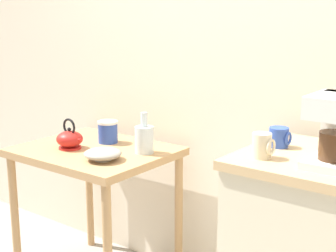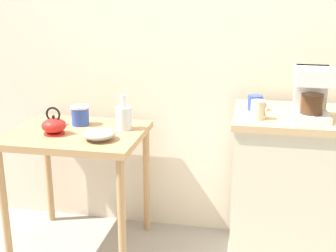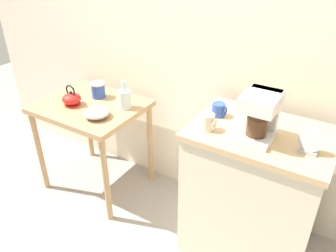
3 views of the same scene
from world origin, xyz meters
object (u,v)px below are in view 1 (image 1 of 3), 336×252
object	(u,v)px
mug_small_cream	(262,146)
canister_enamel	(108,132)
teakettle	(70,139)
mug_blue	(279,137)
bowl_stoneware	(103,154)
glass_carafe_vase	(144,139)

from	to	relation	value
mug_small_cream	canister_enamel	bearing A→B (deg)	165.87
teakettle	mug_small_cream	xyz separation A→B (m)	(1.14, -0.06, 0.16)
teakettle	mug_blue	xyz separation A→B (m)	(1.12, 0.12, 0.16)
bowl_stoneware	glass_carafe_vase	size ratio (longest dim) A/B	0.87
teakettle	mug_blue	distance (m)	1.14
glass_carafe_vase	mug_small_cream	xyz separation A→B (m)	(0.78, -0.23, 0.14)
bowl_stoneware	glass_carafe_vase	bearing A→B (deg)	70.74
glass_carafe_vase	mug_blue	size ratio (longest dim) A/B	2.45
canister_enamel	mug_small_cream	world-z (taller)	mug_small_cream
bowl_stoneware	mug_blue	bearing A→B (deg)	11.67
bowl_stoneware	mug_blue	xyz separation A→B (m)	(0.84, 0.17, 0.18)
glass_carafe_vase	mug_small_cream	bearing A→B (deg)	-16.63
mug_blue	mug_small_cream	bearing A→B (deg)	-84.76
bowl_stoneware	glass_carafe_vase	xyz separation A→B (m)	(0.08, 0.22, 0.04)
glass_carafe_vase	mug_small_cream	size ratio (longest dim) A/B	2.21
teakettle	canister_enamel	bearing A→B (deg)	71.00
canister_enamel	mug_small_cream	bearing A→B (deg)	-14.13
bowl_stoneware	teakettle	bearing A→B (deg)	170.46
mug_small_cream	teakettle	bearing A→B (deg)	177.09
bowl_stoneware	mug_small_cream	world-z (taller)	mug_small_cream
mug_blue	mug_small_cream	size ratio (longest dim) A/B	0.90
mug_blue	teakettle	bearing A→B (deg)	-173.67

